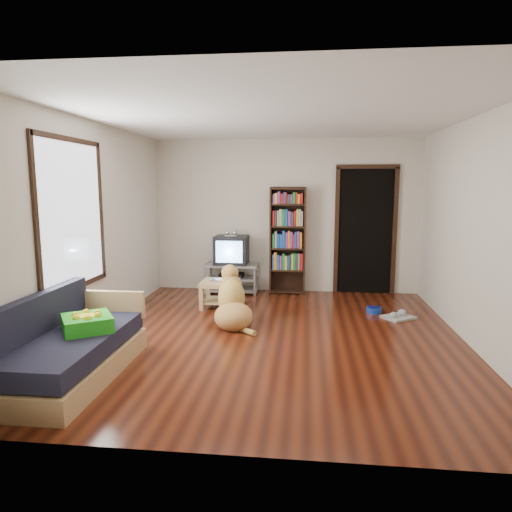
# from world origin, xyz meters

# --- Properties ---
(ground) EXTENTS (5.00, 5.00, 0.00)m
(ground) POSITION_xyz_m (0.00, 0.00, 0.00)
(ground) COLOR #521E0E
(ground) RESTS_ON ground
(ceiling) EXTENTS (5.00, 5.00, 0.00)m
(ceiling) POSITION_xyz_m (0.00, 0.00, 2.60)
(ceiling) COLOR white
(ceiling) RESTS_ON ground
(wall_back) EXTENTS (4.50, 0.00, 4.50)m
(wall_back) POSITION_xyz_m (0.00, 2.50, 1.30)
(wall_back) COLOR beige
(wall_back) RESTS_ON ground
(wall_front) EXTENTS (4.50, 0.00, 4.50)m
(wall_front) POSITION_xyz_m (0.00, -2.50, 1.30)
(wall_front) COLOR beige
(wall_front) RESTS_ON ground
(wall_left) EXTENTS (0.00, 5.00, 5.00)m
(wall_left) POSITION_xyz_m (-2.25, 0.00, 1.30)
(wall_left) COLOR beige
(wall_left) RESTS_ON ground
(wall_right) EXTENTS (0.00, 5.00, 5.00)m
(wall_right) POSITION_xyz_m (2.25, 0.00, 1.30)
(wall_right) COLOR beige
(wall_right) RESTS_ON ground
(green_cushion) EXTENTS (0.61, 0.61, 0.15)m
(green_cushion) POSITION_xyz_m (-1.75, -1.24, 0.49)
(green_cushion) COLOR green
(green_cushion) RESTS_ON sofa
(laptop) EXTENTS (0.35, 0.26, 0.02)m
(laptop) POSITION_xyz_m (-0.92, 1.26, 0.41)
(laptop) COLOR silver
(laptop) RESTS_ON coffee_table
(dog_bowl) EXTENTS (0.22, 0.22, 0.08)m
(dog_bowl) POSITION_xyz_m (1.35, 1.22, 0.04)
(dog_bowl) COLOR navy
(dog_bowl) RESTS_ON ground
(grey_rag) EXTENTS (0.51, 0.49, 0.03)m
(grey_rag) POSITION_xyz_m (1.65, 0.97, 0.01)
(grey_rag) COLOR gray
(grey_rag) RESTS_ON ground
(window) EXTENTS (0.03, 1.46, 1.70)m
(window) POSITION_xyz_m (-2.23, -0.50, 1.50)
(window) COLOR white
(window) RESTS_ON wall_left
(doorway) EXTENTS (1.03, 0.05, 2.19)m
(doorway) POSITION_xyz_m (1.35, 2.48, 1.12)
(doorway) COLOR black
(doorway) RESTS_ON wall_back
(tv_stand) EXTENTS (0.90, 0.45, 0.50)m
(tv_stand) POSITION_xyz_m (-0.90, 2.25, 0.27)
(tv_stand) COLOR #99999E
(tv_stand) RESTS_ON ground
(crt_tv) EXTENTS (0.55, 0.52, 0.58)m
(crt_tv) POSITION_xyz_m (-0.90, 2.27, 0.74)
(crt_tv) COLOR black
(crt_tv) RESTS_ON tv_stand
(bookshelf) EXTENTS (0.60, 0.30, 1.80)m
(bookshelf) POSITION_xyz_m (0.05, 2.34, 1.00)
(bookshelf) COLOR black
(bookshelf) RESTS_ON ground
(sofa) EXTENTS (0.80, 1.80, 0.80)m
(sofa) POSITION_xyz_m (-1.87, -1.38, 0.26)
(sofa) COLOR tan
(sofa) RESTS_ON ground
(coffee_table) EXTENTS (0.55, 0.55, 0.40)m
(coffee_table) POSITION_xyz_m (-0.92, 1.29, 0.28)
(coffee_table) COLOR tan
(coffee_table) RESTS_ON ground
(dog) EXTENTS (0.65, 0.90, 0.80)m
(dog) POSITION_xyz_m (-0.59, 0.41, 0.29)
(dog) COLOR tan
(dog) RESTS_ON ground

